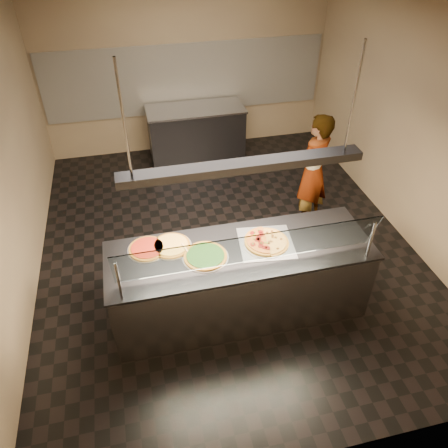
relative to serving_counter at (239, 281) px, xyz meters
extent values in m
cube|color=black|center=(0.13, 1.21, -0.48)|extent=(5.00, 6.00, 0.02)
cube|color=silver|center=(0.13, 1.21, 2.54)|extent=(5.00, 6.00, 0.02)
cube|color=#9C8965|center=(0.13, 4.22, 1.03)|extent=(5.00, 0.02, 3.00)
cube|color=#9C8965|center=(0.13, -1.80, 1.03)|extent=(5.00, 0.02, 3.00)
cube|color=#9C8965|center=(-2.38, 1.21, 1.03)|extent=(0.02, 6.00, 3.00)
cube|color=#9C8965|center=(2.64, 1.21, 1.03)|extent=(0.02, 6.00, 3.00)
cube|color=silver|center=(0.13, 4.19, 0.83)|extent=(4.90, 0.02, 1.20)
cube|color=#B7B7BC|center=(0.00, 0.00, -0.02)|extent=(2.81, 0.90, 0.90)
cube|color=#323236|center=(0.00, 0.00, 0.45)|extent=(2.85, 0.94, 0.03)
cylinder|color=#B7B7BC|center=(-1.25, -0.40, 0.68)|extent=(0.03, 0.03, 0.44)
cylinder|color=#B7B7BC|center=(1.25, -0.40, 0.68)|extent=(0.03, 0.03, 0.44)
cube|color=white|center=(0.00, -0.34, 0.76)|extent=(2.61, 0.18, 0.47)
cube|color=silver|center=(0.30, 0.04, 0.47)|extent=(0.64, 0.64, 0.01)
cylinder|color=silver|center=(0.30, 0.04, 0.47)|extent=(0.51, 0.51, 0.01)
cylinder|color=#4D0C09|center=(0.27, 0.17, 0.52)|extent=(0.06, 0.06, 0.01)
cylinder|color=#4D0C09|center=(0.27, 0.13, 0.52)|extent=(0.06, 0.06, 0.01)
cylinder|color=#4D0C09|center=(0.18, 0.17, 0.52)|extent=(0.06, 0.06, 0.01)
cylinder|color=#4D0C09|center=(0.22, 0.10, 0.52)|extent=(0.06, 0.06, 0.01)
cylinder|color=#4D0C09|center=(0.22, 0.07, 0.52)|extent=(0.06, 0.06, 0.01)
cylinder|color=#4D0C09|center=(0.20, 0.05, 0.52)|extent=(0.06, 0.06, 0.01)
cylinder|color=#4D0C09|center=(0.13, 0.00, 0.52)|extent=(0.06, 0.06, 0.01)
cylinder|color=#4D0C09|center=(0.22, 0.00, 0.52)|extent=(0.06, 0.06, 0.01)
cylinder|color=#4D0C09|center=(0.21, -0.04, 0.52)|extent=(0.06, 0.06, 0.01)
cylinder|color=#4D0C09|center=(0.24, -0.08, 0.52)|extent=(0.06, 0.06, 0.01)
cylinder|color=#4D0C09|center=(0.27, -0.09, 0.52)|extent=(0.06, 0.06, 0.01)
cube|color=#19590F|center=(0.26, 0.20, 0.52)|extent=(0.02, 0.01, 0.01)
cube|color=#19590F|center=(0.21, 0.18, 0.52)|extent=(0.02, 0.02, 0.01)
cube|color=#19590F|center=(0.19, 0.14, 0.52)|extent=(0.02, 0.02, 0.01)
cube|color=#19590F|center=(0.17, 0.08, 0.52)|extent=(0.02, 0.02, 0.01)
cube|color=#19590F|center=(0.13, 0.00, 0.52)|extent=(0.02, 0.02, 0.01)
cube|color=#19590F|center=(0.22, -0.01, 0.52)|extent=(0.02, 0.02, 0.01)
cube|color=#19590F|center=(0.26, -0.01, 0.52)|extent=(0.02, 0.02, 0.01)
cube|color=#19590F|center=(0.29, -0.01, 0.52)|extent=(0.02, 0.02, 0.01)
sphere|color=#513014|center=(0.31, 0.00, 0.50)|extent=(0.03, 0.03, 0.03)
sphere|color=#513014|center=(0.37, -0.11, 0.50)|extent=(0.03, 0.03, 0.03)
sphere|color=#513014|center=(0.32, 0.02, 0.50)|extent=(0.03, 0.03, 0.03)
sphere|color=#513014|center=(0.35, 0.02, 0.50)|extent=(0.03, 0.03, 0.03)
sphere|color=#513014|center=(0.34, 0.03, 0.50)|extent=(0.03, 0.03, 0.03)
sphere|color=#513014|center=(0.46, 0.04, 0.50)|extent=(0.03, 0.03, 0.03)
sphere|color=#513014|center=(0.41, 0.07, 0.50)|extent=(0.03, 0.03, 0.03)
sphere|color=#513014|center=(0.38, 0.09, 0.50)|extent=(0.03, 0.03, 0.03)
sphere|color=#513014|center=(0.39, 0.12, 0.50)|extent=(0.03, 0.03, 0.03)
sphere|color=#513014|center=(0.41, 0.18, 0.50)|extent=(0.03, 0.03, 0.03)
sphere|color=#513014|center=(0.35, 0.16, 0.50)|extent=(0.03, 0.03, 0.03)
cylinder|color=silver|center=(-0.38, -0.03, 0.47)|extent=(0.48, 0.48, 0.01)
cylinder|color=brown|center=(-0.38, -0.03, 0.48)|extent=(0.45, 0.45, 0.02)
cylinder|color=black|center=(-0.38, -0.03, 0.49)|extent=(0.39, 0.39, 0.01)
cylinder|color=silver|center=(-0.71, 0.23, 0.47)|extent=(0.44, 0.44, 0.01)
cylinder|color=brown|center=(-0.71, 0.23, 0.48)|extent=(0.41, 0.41, 0.02)
cylinder|color=gold|center=(-0.71, 0.23, 0.49)|extent=(0.36, 0.36, 0.01)
cylinder|color=silver|center=(-0.96, 0.23, 0.47)|extent=(0.42, 0.42, 0.01)
cylinder|color=brown|center=(-0.96, 0.23, 0.48)|extent=(0.39, 0.39, 0.02)
cylinder|color=maroon|center=(-0.96, 0.23, 0.49)|extent=(0.34, 0.34, 0.01)
cube|color=#B7B7BC|center=(-0.45, 0.05, 0.49)|extent=(0.16, 0.14, 0.00)
cylinder|color=tan|center=(-0.57, 0.13, 0.49)|extent=(0.06, 0.14, 0.02)
cube|color=#323236|center=(0.20, 3.76, -0.02)|extent=(1.66, 0.70, 0.90)
cube|color=#B7B7BC|center=(0.20, 3.76, 0.45)|extent=(1.70, 0.74, 0.03)
imported|color=#3C3942|center=(1.42, 1.43, 0.38)|extent=(0.74, 0.67, 1.69)
cube|color=#323236|center=(0.00, 0.00, 1.48)|extent=(2.30, 0.18, 0.08)
cylinder|color=#B7B7BC|center=(-1.00, 0.00, 2.03)|extent=(0.02, 0.02, 1.01)
cylinder|color=#B7B7BC|center=(1.00, 0.00, 2.03)|extent=(0.02, 0.02, 1.01)
camera|label=1|loc=(-0.97, -3.34, 3.52)|focal=35.00mm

